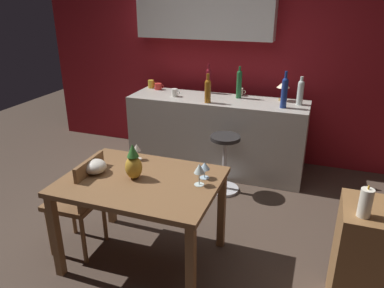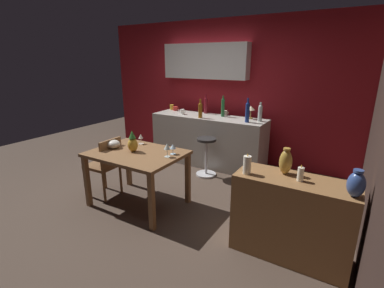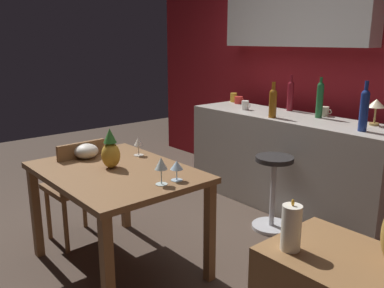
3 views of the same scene
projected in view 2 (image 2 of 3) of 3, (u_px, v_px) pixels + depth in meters
name	position (u px, v px, depth m)	size (l,w,h in m)	color
ground_plane	(158.00, 195.00, 4.03)	(9.00, 9.00, 0.00)	#47382D
wall_kitchen_back	(219.00, 85.00, 5.35)	(5.20, 0.33, 2.60)	maroon
dining_table	(137.00, 159.00, 3.62)	(1.18, 0.87, 0.74)	brown
kitchen_counter	(208.00, 140.00, 5.16)	(2.10, 0.60, 0.90)	#B2ADA3
sideboard_cabinet	(291.00, 218.00, 2.71)	(1.10, 0.44, 0.82)	olive
chair_near_window	(106.00, 164.00, 3.89)	(0.41, 0.41, 0.86)	brown
bar_stool	(206.00, 156.00, 4.64)	(0.34, 0.34, 0.65)	#262323
wine_glass_left	(141.00, 137.00, 3.91)	(0.08, 0.08, 0.14)	silver
wine_glass_right	(167.00, 147.00, 3.38)	(0.08, 0.08, 0.17)	silver
wine_glass_center	(173.00, 147.00, 3.49)	(0.08, 0.08, 0.13)	silver
pineapple_centerpiece	(133.00, 143.00, 3.58)	(0.13, 0.13, 0.28)	gold
fruit_bowl	(113.00, 144.00, 3.74)	(0.18, 0.18, 0.11)	beige
wine_bottle_cobalt	(247.00, 111.00, 4.50)	(0.07, 0.07, 0.39)	navy
wine_bottle_ruby	(206.00, 105.00, 5.26)	(0.06, 0.06, 0.36)	maroon
wine_bottle_clear	(260.00, 112.00, 4.58)	(0.07, 0.07, 0.31)	silver
wine_bottle_amber	(200.00, 109.00, 4.85)	(0.07, 0.07, 0.33)	#8C5114
wine_bottle_green	(223.00, 107.00, 4.96)	(0.06, 0.06, 0.37)	#1E592D
cup_cream	(225.00, 113.00, 5.10)	(0.12, 0.08, 0.09)	beige
cup_red	(176.00, 109.00, 5.58)	(0.13, 0.09, 0.08)	red
cup_mustard	(172.00, 107.00, 5.68)	(0.11, 0.08, 0.10)	gold
cup_white	(182.00, 112.00, 5.21)	(0.11, 0.07, 0.09)	white
counter_lamp	(251.00, 109.00, 4.76)	(0.14, 0.14, 0.22)	#A58447
pillar_candle_tall	(301.00, 174.00, 2.53)	(0.06, 0.06, 0.16)	white
pillar_candle_short	(247.00, 165.00, 2.69)	(0.08, 0.08, 0.21)	white
vase_brass	(286.00, 162.00, 2.67)	(0.12, 0.12, 0.26)	#B78C38
vase_ceramic_blue	(356.00, 184.00, 2.23)	(0.14, 0.14, 0.23)	#334C8C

